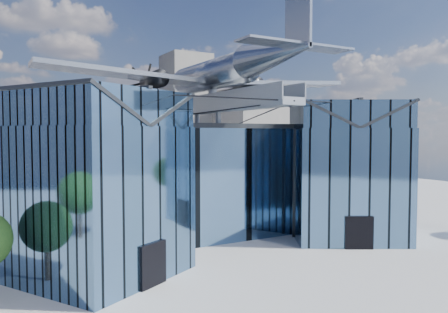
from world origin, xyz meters
TOP-DOWN VIEW (x-y plane):
  - ground_plane at (0.00, 0.00)m, footprint 120.00×120.00m
  - museum at (0.00, 5.82)m, footprint 32.88×24.50m
  - bg_towers at (1.45, 50.49)m, footprint 77.00×24.50m
  - tree_side_e at (23.81, 12.83)m, footprint 4.39×4.39m

SIDE VIEW (x-z plane):
  - ground_plane at x=0.00m, z-range 0.00..0.00m
  - tree_side_e at x=23.81m, z-range 0.95..6.30m
  - museum at x=0.00m, z-range -3.26..14.34m
  - bg_towers at x=1.45m, z-range -2.99..23.01m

